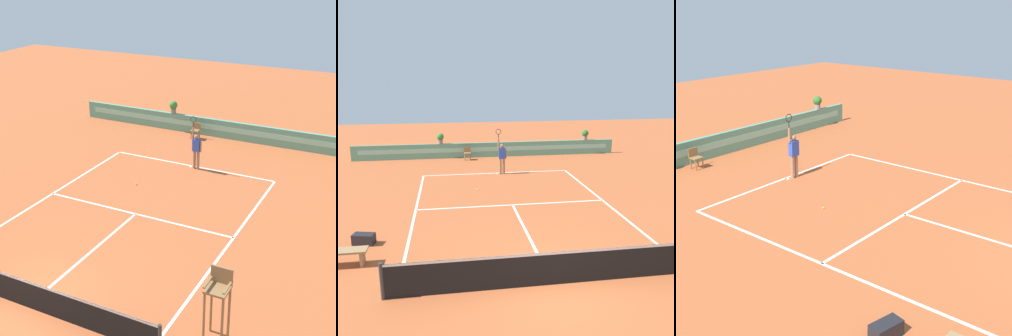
# 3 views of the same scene
# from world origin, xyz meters

# --- Properties ---
(ground_plane) EXTENTS (60.00, 60.00, 0.00)m
(ground_plane) POSITION_xyz_m (0.00, 6.00, 0.00)
(ground_plane) COLOR #B2562D
(court_lines) EXTENTS (8.32, 11.94, 0.01)m
(court_lines) POSITION_xyz_m (0.00, 6.72, 0.00)
(court_lines) COLOR white
(court_lines) RESTS_ON ground
(back_wall_barrier) EXTENTS (18.00, 0.21, 1.00)m
(back_wall_barrier) POSITION_xyz_m (0.00, 16.39, 0.50)
(back_wall_barrier) COLOR #599E84
(back_wall_barrier) RESTS_ON ground
(ball_kid_chair) EXTENTS (0.44, 0.44, 0.85)m
(ball_kid_chair) POSITION_xyz_m (-1.45, 15.66, 0.48)
(ball_kid_chair) COLOR olive
(ball_kid_chair) RESTS_ON ground
(gear_bag) EXTENTS (0.76, 0.51, 0.36)m
(gear_bag) POSITION_xyz_m (-5.55, 3.37, 0.18)
(gear_bag) COLOR black
(gear_bag) RESTS_ON ground
(tennis_player) EXTENTS (0.62, 0.24, 2.58)m
(tennis_player) POSITION_xyz_m (0.30, 11.69, 1.05)
(tennis_player) COLOR #9E7051
(tennis_player) RESTS_ON ground
(tennis_ball_near_baseline) EXTENTS (0.07, 0.07, 0.07)m
(tennis_ball_near_baseline) POSITION_xyz_m (-1.33, 8.78, 0.03)
(tennis_ball_near_baseline) COLOR #CCE033
(tennis_ball_near_baseline) RESTS_ON ground
(potted_plant_far_right) EXTENTS (0.48, 0.48, 0.72)m
(potted_plant_far_right) POSITION_xyz_m (6.97, 16.39, 1.41)
(potted_plant_far_right) COLOR gray
(potted_plant_far_right) RESTS_ON back_wall_barrier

